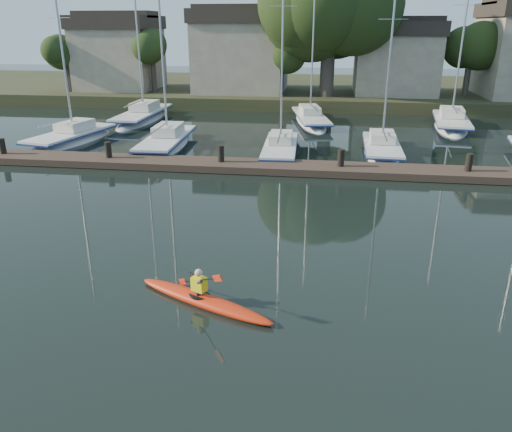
# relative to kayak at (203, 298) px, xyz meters

# --- Properties ---
(ground) EXTENTS (160.00, 160.00, 0.00)m
(ground) POSITION_rel_kayak_xyz_m (0.73, -0.97, -0.17)
(ground) COLOR black
(ground) RESTS_ON ground
(kayak) EXTENTS (4.14, 2.28, 1.37)m
(kayak) POSITION_rel_kayak_xyz_m (0.00, 0.00, 0.00)
(kayak) COLOR red
(kayak) RESTS_ON ground
(dock) EXTENTS (34.00, 2.00, 1.80)m
(dock) POSITION_rel_kayak_xyz_m (0.73, 13.03, 0.04)
(dock) COLOR #483429
(dock) RESTS_ON ground
(sailboat_0) EXTENTS (3.73, 8.29, 12.70)m
(sailboat_0) POSITION_rel_kayak_xyz_m (-12.81, 17.73, -0.37)
(sailboat_0) COLOR silver
(sailboat_0) RESTS_ON ground
(sailboat_1) EXTENTS (2.58, 8.87, 14.36)m
(sailboat_1) POSITION_rel_kayak_xyz_m (-6.54, 17.42, -0.36)
(sailboat_1) COLOR silver
(sailboat_1) RESTS_ON ground
(sailboat_2) EXTENTS (2.22, 8.16, 13.40)m
(sailboat_2) POSITION_rel_kayak_xyz_m (0.40, 16.75, -0.33)
(sailboat_2) COLOR silver
(sailboat_2) RESTS_ON ground
(sailboat_3) EXTENTS (2.21, 7.76, 12.44)m
(sailboat_3) POSITION_rel_kayak_xyz_m (6.13, 17.52, -0.35)
(sailboat_3) COLOR silver
(sailboat_3) RESTS_ON ground
(sailboat_5) EXTENTS (2.34, 10.00, 16.55)m
(sailboat_5) POSITION_rel_kayak_xyz_m (-11.15, 25.86, -0.37)
(sailboat_5) COLOR silver
(sailboat_5) RESTS_ON ground
(sailboat_6) EXTENTS (3.77, 9.76, 15.18)m
(sailboat_6) POSITION_rel_kayak_xyz_m (1.71, 26.73, -0.34)
(sailboat_6) COLOR silver
(sailboat_6) RESTS_ON ground
(sailboat_7) EXTENTS (3.40, 8.98, 14.12)m
(sailboat_7) POSITION_rel_kayak_xyz_m (11.77, 26.25, -0.38)
(sailboat_7) COLOR silver
(sailboat_7) RESTS_ON ground
(shore) EXTENTS (90.00, 25.25, 12.75)m
(shore) POSITION_rel_kayak_xyz_m (2.35, 39.31, 3.06)
(shore) COLOR #27351A
(shore) RESTS_ON ground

